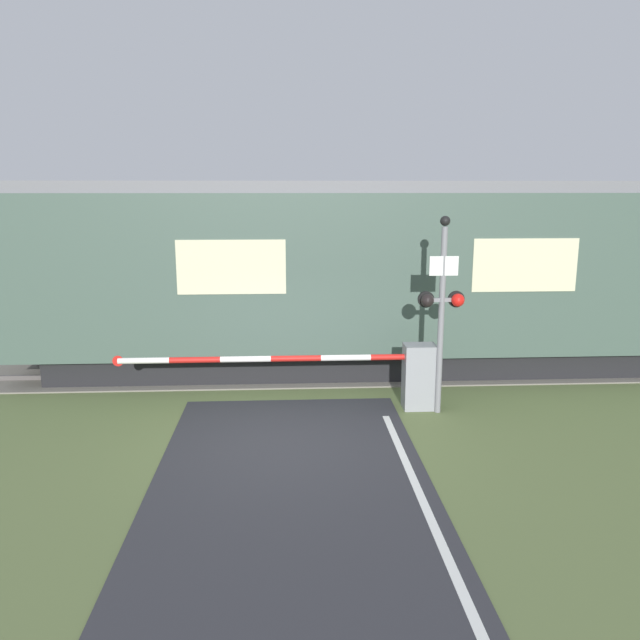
# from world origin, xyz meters

# --- Properties ---
(ground_plane) EXTENTS (80.00, 80.00, 0.00)m
(ground_plane) POSITION_xyz_m (0.00, 0.00, 0.00)
(ground_plane) COLOR #5B6B3D
(track_bed) EXTENTS (36.00, 3.20, 0.13)m
(track_bed) POSITION_xyz_m (0.00, 4.32, 0.02)
(track_bed) COLOR slate
(track_bed) RESTS_ON ground_plane
(train) EXTENTS (21.88, 3.10, 4.27)m
(train) POSITION_xyz_m (4.87, 4.32, 2.18)
(train) COLOR black
(train) RESTS_ON ground_plane
(crossing_barrier) EXTENTS (6.01, 0.44, 1.25)m
(crossing_barrier) POSITION_xyz_m (1.97, 1.46, 0.70)
(crossing_barrier) COLOR gray
(crossing_barrier) RESTS_ON ground_plane
(signal_post) EXTENTS (0.86, 0.26, 3.65)m
(signal_post) POSITION_xyz_m (2.77, 1.22, 2.08)
(signal_post) COLOR gray
(signal_post) RESTS_ON ground_plane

